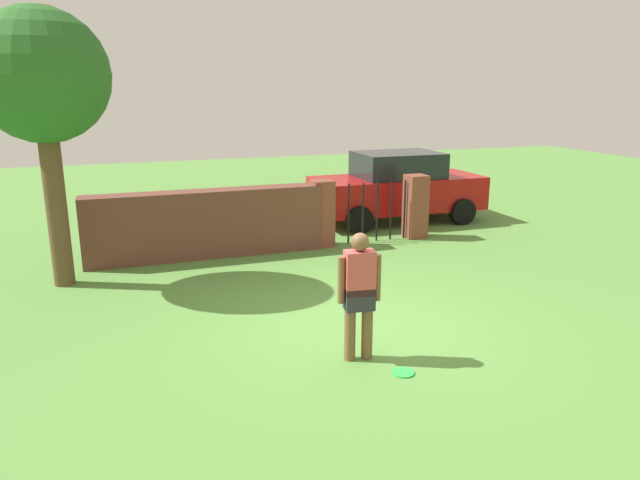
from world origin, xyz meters
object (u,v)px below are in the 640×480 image
Objects in this scene: person at (359,291)px; car at (397,187)px; frisbee_green at (403,372)px; tree at (41,80)px.

person is 0.38× the size of car.
frisbee_green is at bearing 130.39° from person.
car reaches higher than frisbee_green.
car is at bearing 18.00° from tree.
person is 6.00× the size of frisbee_green.
frisbee_green is at bearing -115.60° from car.
car is at bearing 63.99° from frisbee_green.
tree is at bearing -161.59° from car.
person is at bearing -49.79° from tree.
tree is at bearing 129.46° from frisbee_green.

